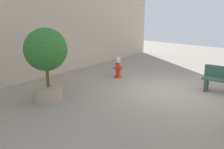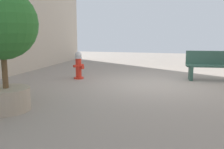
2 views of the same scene
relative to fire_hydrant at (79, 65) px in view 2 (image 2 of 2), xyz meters
The scene contains 4 objects.
ground_plane 2.63m from the fire_hydrant, behind, with size 23.40×23.40×0.00m, color gray.
fire_hydrant is the anchor object (origin of this frame).
bench_near 4.32m from the fire_hydrant, 169.10° to the right, with size 1.56×0.59×0.95m.
planter_tree 3.79m from the fire_hydrant, 88.86° to the left, with size 1.38×1.38×2.40m.
Camera 2 is at (-0.61, 7.60, 1.55)m, focal length 40.50 mm.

